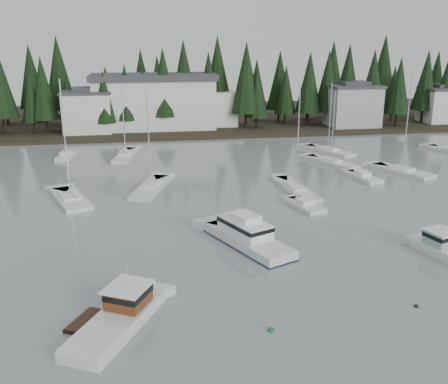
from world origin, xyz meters
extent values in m
cube|color=black|center=(0.00, 97.00, 0.00)|extent=(240.00, 54.00, 1.00)
cube|color=silver|center=(-18.00, 79.00, 4.25)|extent=(9.00, 7.00, 7.50)
cube|color=#38383D|center=(-18.00, 79.00, 8.25)|extent=(9.54, 7.42, 0.50)
cube|color=#38383D|center=(-18.00, 79.00, 8.85)|extent=(4.95, 3.85, 0.80)
cube|color=#999EA0|center=(36.00, 78.00, 4.50)|extent=(10.00, 8.00, 8.00)
cube|color=#38383D|center=(36.00, 78.00, 8.75)|extent=(10.60, 8.48, 0.50)
cube|color=#38383D|center=(36.00, 78.00, 9.35)|extent=(5.50, 4.40, 0.80)
cube|color=silver|center=(58.00, 80.00, 4.00)|extent=(9.00, 7.00, 7.00)
cube|color=#38383D|center=(58.00, 80.00, 7.75)|extent=(9.54, 7.42, 0.50)
cube|color=#38383D|center=(58.00, 80.00, 8.35)|extent=(4.95, 3.85, 0.80)
cube|color=silver|center=(-5.00, 82.00, 5.50)|extent=(24.00, 10.00, 10.00)
cube|color=#38383D|center=(-5.00, 82.00, 10.80)|extent=(25.00, 11.00, 1.20)
cube|color=silver|center=(7.00, 84.00, 4.00)|extent=(10.00, 8.00, 7.00)
cube|color=silver|center=(-9.80, 7.64, 0.10)|extent=(6.59, 8.97, 1.25)
cube|color=silver|center=(-9.80, 7.64, 0.77)|extent=(6.46, 8.79, 0.12)
cube|color=#4B200F|center=(-8.99, 9.17, 1.44)|extent=(3.30, 3.39, 1.34)
cube|color=white|center=(-8.99, 9.17, 2.16)|extent=(3.71, 3.83, 0.12)
cube|color=black|center=(-8.99, 9.17, 1.71)|extent=(3.37, 3.46, 0.38)
cylinder|color=#A5A8AD|center=(-8.99, 9.17, 2.97)|extent=(0.08, 0.08, 1.53)
cube|color=black|center=(-11.91, 8.77, -0.05)|extent=(2.46, 3.25, 0.53)
cube|color=silver|center=(1.42, 19.74, 0.14)|extent=(7.05, 10.56, 1.48)
cube|color=black|center=(1.42, 19.74, 0.03)|extent=(7.10, 10.62, 0.20)
cube|color=white|center=(1.22, 20.20, 1.57)|extent=(4.52, 5.88, 1.34)
cube|color=black|center=(1.22, 20.20, 1.89)|extent=(4.60, 5.95, 0.37)
cube|color=white|center=(1.22, 20.20, 2.54)|extent=(2.81, 3.18, 0.60)
cylinder|color=#A5A8AD|center=(1.22, 20.20, 3.28)|extent=(0.10, 0.10, 1.02)
cube|color=#7CA396|center=(17.55, 15.41, 1.35)|extent=(2.60, 2.66, 1.26)
cube|color=white|center=(17.55, 15.41, 2.03)|extent=(2.92, 3.01, 0.11)
cube|color=black|center=(17.55, 15.41, 1.61)|extent=(2.66, 2.71, 0.36)
cylinder|color=#A5A8AD|center=(17.55, 15.41, 2.80)|extent=(0.08, 0.08, 1.44)
cube|color=silver|center=(-16.17, 35.78, -0.03)|extent=(6.01, 9.83, 1.05)
cube|color=white|center=(-16.17, 35.78, 0.62)|extent=(3.06, 3.71, 0.30)
cylinder|color=#A5A8AD|center=(-16.17, 35.78, 7.17)|extent=(0.14, 0.14, 13.33)
cube|color=silver|center=(10.78, 35.52, -0.03)|extent=(3.26, 11.03, 1.05)
cube|color=white|center=(10.78, 35.52, 0.62)|extent=(1.99, 3.82, 0.30)
cylinder|color=#A5A8AD|center=(10.78, 35.52, 6.67)|extent=(0.14, 0.14, 12.33)
cube|color=silver|center=(20.21, 48.39, -0.03)|extent=(6.24, 9.79, 1.05)
cube|color=white|center=(20.21, 48.39, 0.62)|extent=(2.94, 3.70, 0.30)
cylinder|color=#A5A8AD|center=(20.21, 48.39, 5.63)|extent=(0.14, 0.14, 10.27)
cube|color=silver|center=(28.13, 41.62, -0.03)|extent=(6.47, 9.50, 1.05)
cube|color=white|center=(28.13, 41.62, 0.62)|extent=(3.14, 3.67, 0.30)
cylinder|color=#A5A8AD|center=(28.13, 41.62, 7.12)|extent=(0.14, 0.14, 13.24)
cube|color=silver|center=(-10.47, 58.00, -0.03)|extent=(4.14, 10.45, 1.05)
cube|color=white|center=(-10.47, 58.00, 0.62)|extent=(2.30, 3.70, 0.30)
cylinder|color=#A5A8AD|center=(-10.47, 58.00, 6.08)|extent=(0.14, 0.14, 11.15)
cube|color=silver|center=(22.69, 56.14, -0.03)|extent=(6.71, 9.95, 1.05)
cube|color=white|center=(22.69, 56.14, 0.62)|extent=(3.15, 3.81, 0.30)
cylinder|color=#A5A8AD|center=(22.69, 56.14, 5.97)|extent=(0.14, 0.14, 10.95)
cube|color=silver|center=(-6.88, 39.07, -0.03)|extent=(5.62, 10.72, 1.05)
cube|color=white|center=(-6.88, 39.07, 0.62)|extent=(2.85, 3.93, 0.30)
cylinder|color=#A5A8AD|center=(-6.88, 39.07, 6.34)|extent=(0.14, 0.14, 11.68)
cube|color=silver|center=(9.82, 29.12, 0.05)|extent=(3.61, 5.92, 0.90)
cube|color=white|center=(9.82, 29.12, 0.75)|extent=(1.92, 2.11, 0.55)
cube|color=silver|center=(-19.78, 58.79, 0.05)|extent=(2.76, 5.47, 0.90)
cube|color=white|center=(-19.78, 58.79, 0.75)|extent=(1.67, 1.84, 0.55)
cube|color=silver|center=(21.29, 39.48, 0.05)|extent=(3.37, 6.60, 0.90)
cube|color=white|center=(21.29, 39.48, 0.75)|extent=(1.86, 2.26, 0.55)
sphere|color=#145933|center=(0.00, 5.81, 0.00)|extent=(0.48, 0.48, 0.48)
sphere|color=black|center=(10.76, 7.11, 0.00)|extent=(0.37, 0.37, 0.37)
camera|label=1|loc=(-7.47, -21.25, 17.80)|focal=40.00mm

